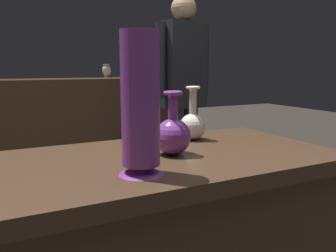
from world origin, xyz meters
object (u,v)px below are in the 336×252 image
at_px(shelf_vase_right, 107,70).
at_px(visitor_near_right, 183,87).
at_px(vase_tall_behind, 140,106).
at_px(vase_left_accent, 193,124).
at_px(shelf_vase_far_right, 156,70).
at_px(vase_centerpiece, 173,134).

height_order(shelf_vase_right, visitor_near_right, visitor_near_right).
bearing_deg(vase_tall_behind, shelf_vase_right, 74.39).
relative_size(vase_left_accent, shelf_vase_far_right, 0.87).
bearing_deg(visitor_near_right, shelf_vase_right, -80.37).
height_order(vase_centerpiece, visitor_near_right, visitor_near_right).
xyz_separation_m(vase_left_accent, shelf_vase_right, (0.30, 2.06, 0.20)).
bearing_deg(vase_tall_behind, shelf_vase_far_right, 63.56).
bearing_deg(visitor_near_right, shelf_vase_far_right, -110.71).
bearing_deg(vase_left_accent, shelf_vase_far_right, 68.33).
xyz_separation_m(shelf_vase_far_right, shelf_vase_right, (-0.52, 0.01, -0.01)).
relative_size(vase_centerpiece, visitor_near_right, 0.14).
relative_size(shelf_vase_far_right, visitor_near_right, 0.16).
distance_m(vase_left_accent, visitor_near_right, 1.24).
bearing_deg(visitor_near_right, vase_tall_behind, 49.42).
bearing_deg(vase_left_accent, shelf_vase_right, 81.84).
relative_size(vase_tall_behind, visitor_near_right, 0.25).
bearing_deg(vase_centerpiece, vase_tall_behind, -139.40).
distance_m(vase_centerpiece, shelf_vase_far_right, 2.46).
xyz_separation_m(shelf_vase_far_right, visitor_near_right, (-0.23, -0.96, -0.12)).
bearing_deg(shelf_vase_far_right, vase_centerpiece, -114.21).
distance_m(vase_tall_behind, vase_left_accent, 0.52).
bearing_deg(shelf_vase_far_right, vase_tall_behind, -116.44).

